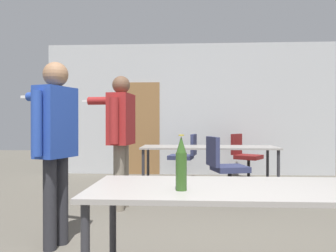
% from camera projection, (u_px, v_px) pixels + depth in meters
% --- Properties ---
extents(back_wall, '(6.35, 0.12, 2.91)m').
position_uv_depth(back_wall, '(188.00, 110.00, 7.30)').
color(back_wall, '#B2B5B7').
rests_on(back_wall, ground_plane).
extents(conference_table_near, '(1.93, 0.79, 0.73)m').
position_uv_depth(conference_table_near, '(243.00, 197.00, 2.05)').
color(conference_table_near, gray).
rests_on(conference_table_near, ground_plane).
extents(conference_table_far, '(2.32, 0.82, 0.73)m').
position_uv_depth(conference_table_far, '(209.00, 150.00, 5.68)').
color(conference_table_far, gray).
rests_on(conference_table_far, ground_plane).
extents(person_far_watching, '(0.71, 0.72, 1.69)m').
position_uv_depth(person_far_watching, '(55.00, 134.00, 2.99)').
color(person_far_watching, '#28282D').
rests_on(person_far_watching, ground_plane).
extents(person_left_plaid, '(0.79, 0.75, 1.76)m').
position_uv_depth(person_left_plaid, '(120.00, 129.00, 4.34)').
color(person_left_plaid, slate).
rests_on(person_left_plaid, ground_plane).
extents(office_chair_near_pushed, '(0.68, 0.66, 0.92)m').
position_uv_depth(office_chair_near_pushed, '(245.00, 158.00, 6.61)').
color(office_chair_near_pushed, black).
rests_on(office_chair_near_pushed, ground_plane).
extents(office_chair_far_left, '(0.61, 0.56, 0.94)m').
position_uv_depth(office_chair_far_left, '(225.00, 171.00, 4.72)').
color(office_chair_far_left, black).
rests_on(office_chair_far_left, ground_plane).
extents(office_chair_mid_tucked, '(0.59, 0.53, 0.92)m').
position_uv_depth(office_chair_mid_tucked, '(185.00, 159.00, 6.53)').
color(office_chair_mid_tucked, black).
rests_on(office_chair_mid_tucked, ground_plane).
extents(beer_bottle, '(0.07, 0.07, 0.33)m').
position_uv_depth(beer_bottle, '(181.00, 164.00, 1.93)').
color(beer_bottle, '#2D511E').
rests_on(beer_bottle, conference_table_near).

